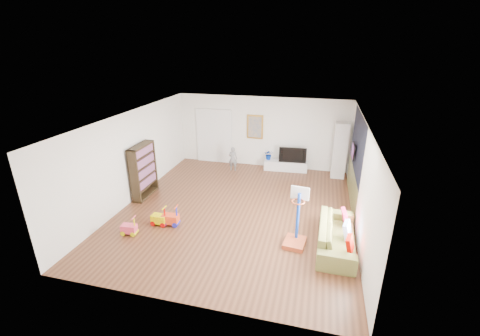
% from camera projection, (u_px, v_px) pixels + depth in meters
% --- Properties ---
extents(floor, '(6.50, 7.50, 0.00)m').
position_uv_depth(floor, '(237.00, 209.00, 9.35)').
color(floor, brown).
rests_on(floor, ground).
extents(ceiling, '(6.50, 7.50, 0.00)m').
position_uv_depth(ceiling, '(236.00, 118.00, 8.37)').
color(ceiling, white).
rests_on(ceiling, ground).
extents(wall_back, '(6.50, 0.00, 2.70)m').
position_uv_depth(wall_back, '(262.00, 132.00, 12.24)').
color(wall_back, white).
rests_on(wall_back, ground).
extents(wall_front, '(6.50, 0.00, 2.70)m').
position_uv_depth(wall_front, '(180.00, 243.00, 5.48)').
color(wall_front, white).
rests_on(wall_front, ground).
extents(wall_left, '(0.00, 7.50, 2.70)m').
position_uv_depth(wall_left, '(132.00, 157.00, 9.61)').
color(wall_left, silver).
rests_on(wall_left, ground).
extents(wall_right, '(0.00, 7.50, 2.70)m').
position_uv_depth(wall_right, '(360.00, 178.00, 8.12)').
color(wall_right, silver).
rests_on(wall_right, ground).
extents(navy_accent, '(0.01, 3.20, 1.70)m').
position_uv_depth(navy_accent, '(358.00, 143.00, 9.20)').
color(navy_accent, black).
rests_on(navy_accent, wall_right).
extents(olive_wainscot, '(0.01, 3.20, 1.00)m').
position_uv_depth(olive_wainscot, '(352.00, 186.00, 9.69)').
color(olive_wainscot, brown).
rests_on(olive_wainscot, wall_right).
extents(doorway, '(1.45, 0.06, 2.10)m').
position_uv_depth(doorway, '(214.00, 137.00, 12.75)').
color(doorway, white).
rests_on(doorway, ground).
extents(painting_back, '(0.62, 0.06, 0.92)m').
position_uv_depth(painting_back, '(255.00, 127.00, 12.19)').
color(painting_back, gold).
rests_on(painting_back, wall_back).
extents(artwork_right, '(0.04, 0.56, 0.46)m').
position_uv_depth(artwork_right, '(353.00, 151.00, 9.50)').
color(artwork_right, '#7F3F8C').
rests_on(artwork_right, wall_right).
extents(media_console, '(1.63, 0.51, 0.38)m').
position_uv_depth(media_console, '(286.00, 166.00, 12.16)').
color(media_console, silver).
rests_on(media_console, ground).
extents(tall_cabinet, '(0.47, 0.47, 2.00)m').
position_uv_depth(tall_cabinet, '(340.00, 150.00, 11.29)').
color(tall_cabinet, silver).
rests_on(tall_cabinet, ground).
extents(bookshelf, '(0.31, 1.15, 1.67)m').
position_uv_depth(bookshelf, '(143.00, 171.00, 9.93)').
color(bookshelf, '#2F2313').
rests_on(bookshelf, ground).
extents(sofa, '(0.89, 2.16, 0.62)m').
position_uv_depth(sofa, '(337.00, 235.00, 7.56)').
color(sofa, olive).
rests_on(sofa, ground).
extents(basketball_hoop, '(0.57, 0.66, 1.45)m').
position_uv_depth(basketball_hoop, '(296.00, 218.00, 7.46)').
color(basketball_hoop, '#B24625').
rests_on(basketball_hoop, ground).
extents(ride_on_yellow, '(0.41, 0.26, 0.54)m').
position_uv_depth(ride_on_yellow, '(159.00, 216.00, 8.48)').
color(ride_on_yellow, '#E8DC00').
rests_on(ride_on_yellow, ground).
extents(ride_on_orange, '(0.44, 0.29, 0.57)m').
position_uv_depth(ride_on_orange, '(170.00, 215.00, 8.46)').
color(ride_on_orange, '#EC421D').
rests_on(ride_on_orange, ground).
extents(ride_on_pink, '(0.39, 0.27, 0.50)m').
position_uv_depth(ride_on_pink, '(129.00, 226.00, 8.06)').
color(ride_on_pink, '#F14261').
rests_on(ride_on_pink, ground).
extents(child, '(0.35, 0.25, 0.92)m').
position_uv_depth(child, '(233.00, 159.00, 12.07)').
color(child, slate).
rests_on(child, ground).
extents(tv, '(1.01, 0.19, 0.58)m').
position_uv_depth(tv, '(293.00, 154.00, 11.93)').
color(tv, black).
rests_on(tv, media_console).
extents(vase_plant, '(0.37, 0.32, 0.38)m').
position_uv_depth(vase_plant, '(269.00, 155.00, 12.19)').
color(vase_plant, navy).
rests_on(vase_plant, media_console).
extents(pillow_left, '(0.17, 0.36, 0.34)m').
position_uv_depth(pillow_left, '(350.00, 244.00, 6.91)').
color(pillow_left, '#B20B00').
rests_on(pillow_left, sofa).
extents(pillow_center, '(0.18, 0.40, 0.39)m').
position_uv_depth(pillow_center, '(347.00, 230.00, 7.42)').
color(pillow_center, silver).
rests_on(pillow_center, sofa).
extents(pillow_right, '(0.14, 0.39, 0.38)m').
position_uv_depth(pillow_right, '(345.00, 217.00, 7.98)').
color(pillow_right, '#C11A46').
rests_on(pillow_right, sofa).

